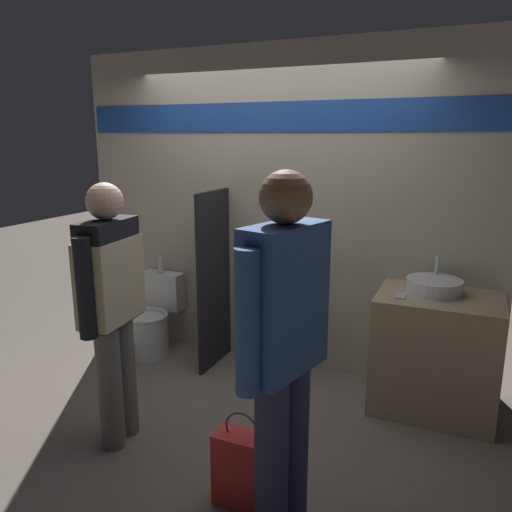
# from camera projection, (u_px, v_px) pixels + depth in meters

# --- Properties ---
(ground_plane) EXTENTS (16.00, 16.00, 0.00)m
(ground_plane) POSITION_uv_depth(u_px,v_px,m) (248.00, 387.00, 4.02)
(ground_plane) COLOR #70665B
(display_wall) EXTENTS (3.71, 0.07, 2.70)m
(display_wall) POSITION_uv_depth(u_px,v_px,m) (276.00, 209.00, 4.23)
(display_wall) COLOR #B2A893
(display_wall) RESTS_ON ground_plane
(sink_counter) EXTENTS (0.85, 0.62, 0.87)m
(sink_counter) POSITION_uv_depth(u_px,v_px,m) (435.00, 354.00, 3.61)
(sink_counter) COLOR tan
(sink_counter) RESTS_ON ground_plane
(sink_basin) EXTENTS (0.39, 0.39, 0.24)m
(sink_basin) POSITION_uv_depth(u_px,v_px,m) (434.00, 286.00, 3.57)
(sink_basin) COLOR silver
(sink_basin) RESTS_ON sink_counter
(cell_phone) EXTENTS (0.07, 0.14, 0.01)m
(cell_phone) POSITION_uv_depth(u_px,v_px,m) (401.00, 296.00, 3.50)
(cell_phone) COLOR #B7B7BC
(cell_phone) RESTS_ON sink_counter
(divider_near_counter) EXTENTS (0.03, 0.54, 1.53)m
(divider_near_counter) POSITION_uv_depth(u_px,v_px,m) (214.00, 280.00, 4.28)
(divider_near_counter) COLOR black
(divider_near_counter) RESTS_ON ground_plane
(urinal_near_counter) EXTENTS (0.35, 0.33, 1.17)m
(urinal_near_counter) POSITION_uv_depth(u_px,v_px,m) (290.00, 283.00, 4.12)
(urinal_near_counter) COLOR silver
(urinal_near_counter) RESTS_ON ground_plane
(toilet) EXTENTS (0.39, 0.56, 0.86)m
(toilet) POSITION_uv_depth(u_px,v_px,m) (152.00, 321.00, 4.62)
(toilet) COLOR silver
(toilet) RESTS_ON ground_plane
(person_in_vest) EXTENTS (0.26, 0.59, 1.70)m
(person_in_vest) POSITION_uv_depth(u_px,v_px,m) (111.00, 297.00, 3.11)
(person_in_vest) COLOR #666056
(person_in_vest) RESTS_ON ground_plane
(person_with_lanyard) EXTENTS (0.32, 0.62, 1.83)m
(person_with_lanyard) POSITION_uv_depth(u_px,v_px,m) (284.00, 346.00, 2.34)
(person_with_lanyard) COLOR #282D4C
(person_with_lanyard) RESTS_ON ground_plane
(shopping_bag) EXTENTS (0.29, 0.16, 0.55)m
(shopping_bag) POSITION_uv_depth(u_px,v_px,m) (241.00, 468.00, 2.71)
(shopping_bag) COLOR red
(shopping_bag) RESTS_ON ground_plane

